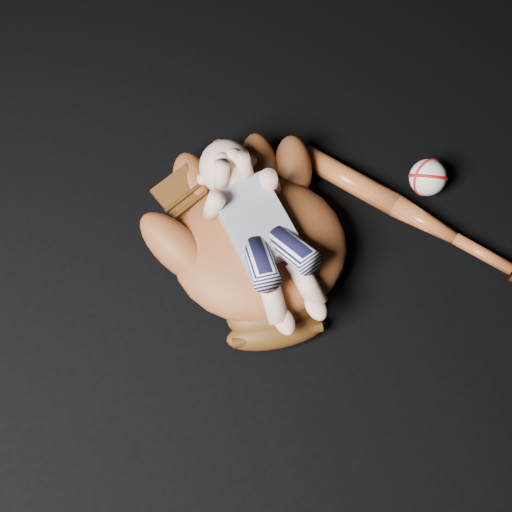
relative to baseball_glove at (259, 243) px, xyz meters
The scene contains 4 objects.
baseball_glove is the anchor object (origin of this frame).
newborn_baby 0.06m from the baseball_glove, 74.53° to the right, with size 0.18×0.40×0.16m, color #D9A28C, non-canonical shape.
baseball_bat 0.33m from the baseball_glove, ahead, with size 0.05×0.51×0.05m, color #AC4C21, non-canonical shape.
baseball 0.40m from the baseball_glove, ahead, with size 0.08×0.08×0.08m, color white.
Camera 1 is at (-0.23, -0.44, 1.19)m, focal length 45.00 mm.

